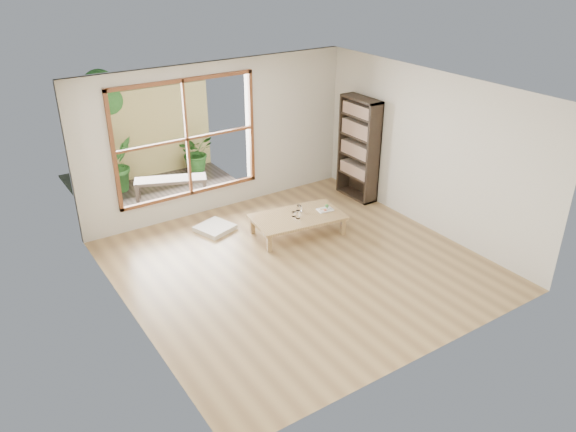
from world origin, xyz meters
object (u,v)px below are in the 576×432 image
object	(u,v)px
garden_bench	(171,181)
low_table	(298,218)
food_tray	(325,209)
bookshelf	(359,149)

from	to	relation	value
garden_bench	low_table	bearing A→B (deg)	-41.12
low_table	food_tray	xyz separation A→B (m)	(0.52, -0.07, 0.06)
low_table	bookshelf	world-z (taller)	bookshelf
low_table	garden_bench	size ratio (longest dim) A/B	1.17
bookshelf	food_tray	distance (m)	1.57
low_table	food_tray	distance (m)	0.52
food_tray	garden_bench	world-z (taller)	garden_bench
low_table	garden_bench	world-z (taller)	garden_bench
bookshelf	food_tray	xyz separation A→B (m)	(-1.27, -0.70, -0.60)
food_tray	garden_bench	distance (m)	2.99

